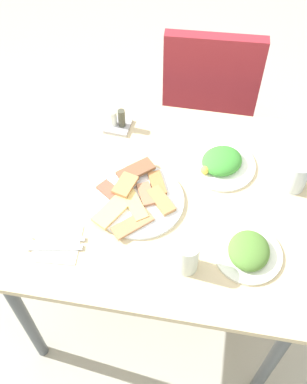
{
  "coord_description": "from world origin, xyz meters",
  "views": [
    {
      "loc": [
        0.13,
        -0.93,
        2.02
      ],
      "look_at": [
        -0.03,
        -0.02,
        0.77
      ],
      "focal_mm": 44.37,
      "sensor_mm": 36.0,
      "label": 1
    }
  ],
  "objects_px": {
    "salad_plate_rice": "(221,162)",
    "condiment_caddy": "(118,122)",
    "dining_table": "(163,210)",
    "spoon": "(59,238)",
    "salad_plate_greens": "(249,252)",
    "fork": "(55,248)",
    "pide_platter": "(137,199)",
    "soda_can": "(187,257)",
    "drinking_glass": "(297,175)",
    "paper_napkin": "(57,243)",
    "dining_chair": "(208,96)"
  },
  "relations": [
    {
      "from": "salad_plate_greens",
      "to": "drinking_glass",
      "type": "distance_m",
      "value": 0.32
    },
    {
      "from": "dining_table",
      "to": "salad_plate_greens",
      "type": "relative_size",
      "value": 4.8
    },
    {
      "from": "dining_table",
      "to": "pide_platter",
      "type": "height_order",
      "value": "pide_platter"
    },
    {
      "from": "salad_plate_rice",
      "to": "condiment_caddy",
      "type": "bearing_deg",
      "value": 162.89
    },
    {
      "from": "salad_plate_rice",
      "to": "condiment_caddy",
      "type": "height_order",
      "value": "condiment_caddy"
    },
    {
      "from": "salad_plate_greens",
      "to": "spoon",
      "type": "height_order",
      "value": "salad_plate_greens"
    },
    {
      "from": "salad_plate_rice",
      "to": "spoon",
      "type": "relative_size",
      "value": 1.43
    },
    {
      "from": "condiment_caddy",
      "to": "spoon",
      "type": "bearing_deg",
      "value": -98.8
    },
    {
      "from": "drinking_glass",
      "to": "fork",
      "type": "distance_m",
      "value": 0.81
    },
    {
      "from": "salad_plate_greens",
      "to": "salad_plate_rice",
      "type": "relative_size",
      "value": 0.88
    },
    {
      "from": "dining_table",
      "to": "spoon",
      "type": "bearing_deg",
      "value": -142.52
    },
    {
      "from": "dining_table",
      "to": "fork",
      "type": "bearing_deg",
      "value": -138.36
    },
    {
      "from": "drinking_glass",
      "to": "spoon",
      "type": "bearing_deg",
      "value": -154.93
    },
    {
      "from": "salad_plate_rice",
      "to": "condiment_caddy",
      "type": "xyz_separation_m",
      "value": [
        -0.4,
        0.12,
        0.01
      ]
    },
    {
      "from": "paper_napkin",
      "to": "fork",
      "type": "height_order",
      "value": "fork"
    },
    {
      "from": "salad_plate_greens",
      "to": "drinking_glass",
      "type": "bearing_deg",
      "value": 65.22
    },
    {
      "from": "dining_table",
      "to": "condiment_caddy",
      "type": "xyz_separation_m",
      "value": [
        -0.22,
        0.28,
        0.11
      ]
    },
    {
      "from": "pide_platter",
      "to": "fork",
      "type": "xyz_separation_m",
      "value": [
        -0.22,
        -0.22,
        -0.01
      ]
    },
    {
      "from": "dining_chair",
      "to": "drinking_glass",
      "type": "distance_m",
      "value": 0.75
    },
    {
      "from": "dining_chair",
      "to": "soda_can",
      "type": "bearing_deg",
      "value": -88.93
    },
    {
      "from": "salad_plate_rice",
      "to": "drinking_glass",
      "type": "relative_size",
      "value": 2.02
    },
    {
      "from": "dining_table",
      "to": "fork",
      "type": "height_order",
      "value": "fork"
    },
    {
      "from": "dining_table",
      "to": "salad_plate_rice",
      "type": "bearing_deg",
      "value": 41.54
    },
    {
      "from": "paper_napkin",
      "to": "salad_plate_greens",
      "type": "bearing_deg",
      "value": 6.15
    },
    {
      "from": "pide_platter",
      "to": "spoon",
      "type": "relative_size",
      "value": 2.02
    },
    {
      "from": "drinking_glass",
      "to": "paper_napkin",
      "type": "distance_m",
      "value": 0.81
    },
    {
      "from": "drinking_glass",
      "to": "fork",
      "type": "height_order",
      "value": "drinking_glass"
    },
    {
      "from": "drinking_glass",
      "to": "soda_can",
      "type": "bearing_deg",
      "value": -130.71
    },
    {
      "from": "dining_chair",
      "to": "condiment_caddy",
      "type": "xyz_separation_m",
      "value": [
        -0.31,
        -0.45,
        0.23
      ]
    },
    {
      "from": "pide_platter",
      "to": "drinking_glass",
      "type": "relative_size",
      "value": 2.84
    },
    {
      "from": "salad_plate_rice",
      "to": "paper_napkin",
      "type": "relative_size",
      "value": 1.69
    },
    {
      "from": "spoon",
      "to": "drinking_glass",
      "type": "bearing_deg",
      "value": 18.71
    },
    {
      "from": "spoon",
      "to": "condiment_caddy",
      "type": "distance_m",
      "value": 0.51
    },
    {
      "from": "salad_plate_greens",
      "to": "fork",
      "type": "distance_m",
      "value": 0.59
    },
    {
      "from": "paper_napkin",
      "to": "spoon",
      "type": "bearing_deg",
      "value": 90.0
    },
    {
      "from": "drinking_glass",
      "to": "paper_napkin",
      "type": "height_order",
      "value": "drinking_glass"
    },
    {
      "from": "pide_platter",
      "to": "fork",
      "type": "height_order",
      "value": "pide_platter"
    },
    {
      "from": "salad_plate_rice",
      "to": "paper_napkin",
      "type": "bearing_deg",
      "value": -139.64
    },
    {
      "from": "dining_chair",
      "to": "fork",
      "type": "relative_size",
      "value": 5.55
    },
    {
      "from": "drinking_glass",
      "to": "spoon",
      "type": "distance_m",
      "value": 0.8
    },
    {
      "from": "dining_chair",
      "to": "condiment_caddy",
      "type": "relative_size",
      "value": 9.74
    },
    {
      "from": "drinking_glass",
      "to": "condiment_caddy",
      "type": "height_order",
      "value": "drinking_glass"
    },
    {
      "from": "pide_platter",
      "to": "soda_can",
      "type": "distance_m",
      "value": 0.29
    },
    {
      "from": "pide_platter",
      "to": "dining_chair",
      "type": "bearing_deg",
      "value": 77.42
    },
    {
      "from": "salad_plate_rice",
      "to": "fork",
      "type": "bearing_deg",
      "value": -138.4
    },
    {
      "from": "salad_plate_rice",
      "to": "dining_chair",
      "type": "bearing_deg",
      "value": 98.46
    },
    {
      "from": "drinking_glass",
      "to": "salad_plate_greens",
      "type": "bearing_deg",
      "value": -114.78
    },
    {
      "from": "paper_napkin",
      "to": "condiment_caddy",
      "type": "bearing_deg",
      "value": 81.5
    },
    {
      "from": "pide_platter",
      "to": "soda_can",
      "type": "height_order",
      "value": "soda_can"
    },
    {
      "from": "paper_napkin",
      "to": "fork",
      "type": "relative_size",
      "value": 0.83
    }
  ]
}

